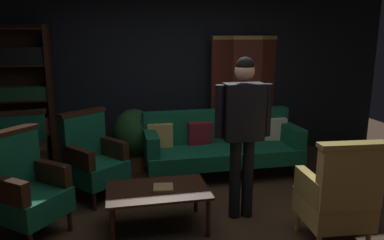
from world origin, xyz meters
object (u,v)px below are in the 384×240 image
object	(u,v)px
standing_figure	(243,124)
armchair_wing_right	(93,158)
armchair_gilt_accent	(338,196)
book_tan_leather	(163,188)
potted_plant	(134,135)
armchair_wing_left	(22,160)
folding_screen	(246,94)
bookshelf	(20,96)
armchair_wing_far	(26,187)
coffee_table	(158,193)
velvet_couch	(221,143)

from	to	relation	value
standing_figure	armchair_wing_right	bearing A→B (deg)	151.57
armchair_gilt_accent	standing_figure	size ratio (longest dim) A/B	0.61
armchair_gilt_accent	book_tan_leather	xyz separation A→B (m)	(-1.50, 0.64, -0.06)
armchair_gilt_accent	potted_plant	world-z (taller)	armchair_gilt_accent
armchair_wing_left	book_tan_leather	bearing A→B (deg)	-33.74
folding_screen	armchair_wing_left	distance (m)	3.42
potted_plant	bookshelf	bearing A→B (deg)	167.57
armchair_wing_left	book_tan_leather	distance (m)	1.82
standing_figure	book_tan_leather	xyz separation A→B (m)	(-0.84, -0.08, -0.59)
folding_screen	standing_figure	bearing A→B (deg)	-111.18
armchair_wing_far	bookshelf	bearing A→B (deg)	102.28
bookshelf	armchair_wing_left	world-z (taller)	bookshelf
armchair_wing_left	standing_figure	world-z (taller)	standing_figure
standing_figure	folding_screen	bearing A→B (deg)	68.82
folding_screen	book_tan_leather	xyz separation A→B (m)	(-1.66, -2.19, -0.55)
bookshelf	potted_plant	size ratio (longest dim) A/B	2.28
armchair_gilt_accent	armchair_wing_far	distance (m)	2.91
coffee_table	armchair_wing_right	distance (m)	1.12
velvet_couch	standing_figure	world-z (taller)	standing_figure
folding_screen	armchair_gilt_accent	size ratio (longest dim) A/B	1.83
armchair_wing_right	armchair_gilt_accent	bearing A→B (deg)	-35.24
folding_screen	velvet_couch	xyz separation A→B (m)	(-0.68, -0.86, -0.53)
armchair_wing_right	book_tan_leather	size ratio (longest dim) A/B	5.34
velvet_couch	book_tan_leather	xyz separation A→B (m)	(-0.99, -1.33, -0.02)
folding_screen	armchair_wing_far	size ratio (longest dim) A/B	1.83
potted_plant	armchair_wing_right	bearing A→B (deg)	-123.31
bookshelf	potted_plant	xyz separation A→B (m)	(1.54, -0.34, -0.56)
armchair_wing_right	book_tan_leather	distance (m)	1.16
coffee_table	armchair_gilt_accent	world-z (taller)	armchair_gilt_accent
bookshelf	armchair_gilt_accent	xyz separation A→B (m)	(3.21, -2.71, -0.59)
armchair_gilt_accent	armchair_wing_far	world-z (taller)	same
armchair_gilt_accent	bookshelf	bearing A→B (deg)	139.84
armchair_gilt_accent	velvet_couch	bearing A→B (deg)	104.61
coffee_table	armchair_wing_left	distance (m)	1.77
standing_figure	armchair_wing_left	bearing A→B (deg)	158.39
folding_screen	armchair_wing_right	distance (m)	2.74
velvet_couch	book_tan_leather	world-z (taller)	velvet_couch
bookshelf	armchair_wing_right	distance (m)	1.64
velvet_couch	armchair_wing_far	xyz separation A→B (m)	(-2.28, -1.18, 0.03)
velvet_couch	armchair_wing_far	distance (m)	2.57
armchair_wing_right	potted_plant	distance (m)	0.97
armchair_wing_far	folding_screen	bearing A→B (deg)	34.62
armchair_wing_right	book_tan_leather	xyz separation A→B (m)	(0.71, -0.92, -0.06)
book_tan_leather	armchair_gilt_accent	bearing A→B (deg)	-23.24
bookshelf	coffee_table	distance (m)	2.73
armchair_wing_right	velvet_couch	bearing A→B (deg)	13.69
coffee_table	bookshelf	bearing A→B (deg)	128.94
bookshelf	armchair_wing_left	size ratio (longest dim) A/B	1.97
coffee_table	book_tan_leather	bearing A→B (deg)	-15.26
folding_screen	armchair_wing_left	xyz separation A→B (m)	(-3.17, -1.18, -0.50)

